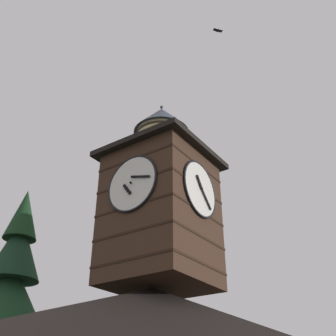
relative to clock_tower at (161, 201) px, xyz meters
name	(u,v)px	position (x,y,z in m)	size (l,w,h in m)	color
clock_tower	(161,201)	(0.00, 0.00, 0.00)	(4.66, 4.66, 9.17)	#422B1E
pine_tree_behind	(1,336)	(1.26, -7.96, -5.10)	(5.27, 5.27, 12.62)	#473323
flying_bird_high	(218,30)	(-1.56, 2.70, 10.45)	(0.52, 0.46, 0.13)	black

